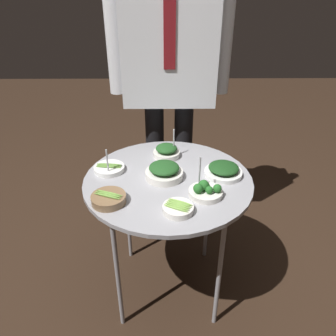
{
  "coord_description": "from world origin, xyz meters",
  "views": [
    {
      "loc": [
        -0.01,
        -1.18,
        1.41
      ],
      "look_at": [
        0.0,
        0.0,
        0.72
      ],
      "focal_mm": 35.0,
      "sensor_mm": 36.0,
      "label": 1
    }
  ],
  "objects": [
    {
      "name": "bowl_broccoli_front_right",
      "position": [
        0.14,
        -0.13,
        0.69
      ],
      "size": [
        0.13,
        0.13,
        0.16
      ],
      "color": "silver",
      "rests_on": "serving_cart"
    },
    {
      "name": "bowl_asparagus_mid_left",
      "position": [
        -0.23,
        -0.17,
        0.68
      ],
      "size": [
        0.13,
        0.13,
        0.04
      ],
      "color": "brown",
      "rests_on": "serving_cart"
    },
    {
      "name": "bowl_asparagus_front_left",
      "position": [
        -0.26,
        0.06,
        0.68
      ],
      "size": [
        0.13,
        0.13,
        0.12
      ],
      "color": "white",
      "rests_on": "serving_cart"
    },
    {
      "name": "bowl_spinach_front_center",
      "position": [
        -0.02,
        0.01,
        0.7
      ],
      "size": [
        0.16,
        0.16,
        0.07
      ],
      "color": "silver",
      "rests_on": "serving_cart"
    },
    {
      "name": "serving_cart",
      "position": [
        0.0,
        0.0,
        0.62
      ],
      "size": [
        0.72,
        0.72,
        0.67
      ],
      "color": "#939399",
      "rests_on": "ground_plane"
    },
    {
      "name": "ground_plane",
      "position": [
        0.0,
        0.0,
        0.0
      ],
      "size": [
        8.0,
        8.0,
        0.0
      ],
      "primitive_type": "plane",
      "color": "black"
    },
    {
      "name": "bowl_spinach_back_right",
      "position": [
        -0.01,
        0.2,
        0.69
      ],
      "size": [
        0.13,
        0.13,
        0.14
      ],
      "color": "silver",
      "rests_on": "serving_cart"
    },
    {
      "name": "waiter_figure",
      "position": [
        0.01,
        0.51,
        1.06
      ],
      "size": [
        0.62,
        0.23,
        1.67
      ],
      "color": "black",
      "rests_on": "ground_plane"
    },
    {
      "name": "bowl_asparagus_near_rim",
      "position": [
        0.03,
        -0.23,
        0.68
      ],
      "size": [
        0.11,
        0.11,
        0.03
      ],
      "color": "silver",
      "rests_on": "serving_cart"
    },
    {
      "name": "bowl_spinach_far_rim",
      "position": [
        0.24,
        0.02,
        0.69
      ],
      "size": [
        0.16,
        0.16,
        0.05
      ],
      "color": "white",
      "rests_on": "serving_cart"
    }
  ]
}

